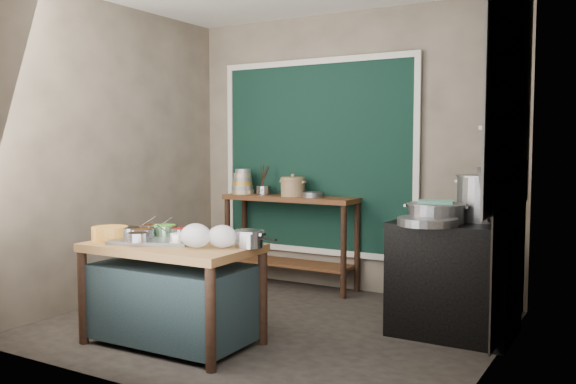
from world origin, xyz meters
The scene contains 30 objects.
floor centered at (0.00, 0.00, -0.01)m, with size 3.50×3.00×0.02m, color #2F2923.
back_wall centered at (0.00, 1.51, 1.40)m, with size 3.50×0.02×2.80m, color gray.
left_wall centered at (-1.76, 0.00, 1.40)m, with size 0.02×3.00×2.80m, color gray.
right_wall centered at (1.76, 0.00, 1.40)m, with size 0.02×3.00×2.80m, color gray.
curtain_panel centered at (-0.35, 1.47, 1.35)m, with size 2.10×0.02×1.90m, color black.
curtain_frame centered at (-0.35, 1.46, 1.35)m, with size 2.22×0.03×2.02m, color beige, non-canonical shape.
tile_panel centered at (1.74, 0.55, 1.85)m, with size 0.02×1.70×1.70m, color #B2B2AA.
soot_patch centered at (1.74, 0.65, 0.70)m, with size 0.01×1.30×1.30m, color black.
wall_shelf centered at (1.63, 0.85, 1.60)m, with size 0.22×0.70×0.03m, color beige.
prep_table centered at (-0.38, -0.75, 0.38)m, with size 1.25×0.72×0.75m, color brown.
back_counter centered at (-0.55, 1.28, 0.47)m, with size 1.45×0.40×0.95m, color #543118.
stove_block centered at (1.35, 0.55, 0.42)m, with size 0.90×0.68×0.85m, color black.
stove_top centered at (1.35, 0.55, 0.86)m, with size 0.92×0.69×0.03m, color black.
condiment_tray centered at (-0.54, -0.74, 0.76)m, with size 0.60×0.43×0.03m, color gray.
condiment_bowls centered at (-0.57, -0.70, 0.81)m, with size 0.68×0.51×0.08m.
yellow_basin centered at (-0.89, -0.86, 0.80)m, with size 0.27×0.27×0.10m, color gold.
saucepan centered at (0.20, -0.59, 0.81)m, with size 0.22×0.22×0.12m, color gray, non-canonical shape.
plastic_bag_a centered at (-0.11, -0.80, 0.84)m, with size 0.23×0.19×0.17m, color white.
plastic_bag_b centered at (0.05, -0.71, 0.83)m, with size 0.22×0.18×0.16m, color white.
bowl_stack centered at (-1.13, 1.26, 1.07)m, with size 0.24×0.24×0.27m.
utensil_cup centered at (-0.87, 1.28, 1.00)m, with size 0.16×0.16×0.10m, color gray.
ceramic_crock centered at (-0.51, 1.26, 1.04)m, with size 0.26×0.26×0.18m, color #987353, non-canonical shape.
wide_bowl centered at (-0.27, 1.25, 0.98)m, with size 0.22×0.22×0.05m, color gray.
stock_pot centered at (1.53, 0.74, 1.06)m, with size 0.46×0.46×0.36m, color gray, non-canonical shape.
pot_lid centered at (1.55, 0.60, 1.09)m, with size 0.44×0.44×0.02m, color gray.
steamer centered at (1.23, 0.45, 0.95)m, with size 0.45×0.45×0.15m, color gray, non-canonical shape.
green_cloth centered at (1.23, 0.45, 1.04)m, with size 0.26×0.20×0.02m, color #4A8666.
shallow_pan centered at (1.23, 0.23, 0.91)m, with size 0.44×0.44×0.06m, color gray.
shelf_bowl_stack centered at (1.63, 0.74, 1.67)m, with size 0.15×0.15×0.12m.
shelf_bowl_green centered at (1.63, 1.02, 1.64)m, with size 0.13×0.13×0.05m, color gray.
Camera 1 is at (2.59, -4.13, 1.46)m, focal length 38.00 mm.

